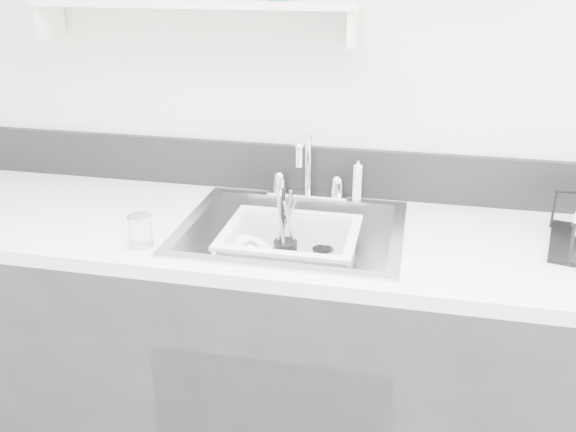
# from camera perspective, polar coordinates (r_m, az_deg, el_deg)

# --- Properties ---
(counter_run) EXTENTS (3.20, 0.62, 0.92)m
(counter_run) POSITION_cam_1_polar(r_m,az_deg,el_deg) (2.00, 0.31, -13.28)
(counter_run) COLOR #262629
(counter_run) RESTS_ON ground
(backsplash) EXTENTS (3.20, 0.02, 0.16)m
(backsplash) POSITION_cam_1_polar(r_m,az_deg,el_deg) (2.01, 2.11, 4.33)
(backsplash) COLOR black
(backsplash) RESTS_ON counter_run
(sink) EXTENTS (0.64, 0.52, 0.20)m
(sink) POSITION_cam_1_polar(r_m,az_deg,el_deg) (1.81, 0.34, -3.78)
(sink) COLOR silver
(sink) RESTS_ON counter_run
(faucet) EXTENTS (0.26, 0.18, 0.23)m
(faucet) POSITION_cam_1_polar(r_m,az_deg,el_deg) (1.97, 1.83, 3.30)
(faucet) COLOR silver
(faucet) RESTS_ON counter_run
(side_sprayer) EXTENTS (0.03, 0.03, 0.14)m
(side_sprayer) POSITION_cam_1_polar(r_m,az_deg,el_deg) (1.95, 6.51, 3.31)
(side_sprayer) COLOR white
(side_sprayer) RESTS_ON counter_run
(wall_shelf) EXTENTS (1.00, 0.16, 0.12)m
(wall_shelf) POSITION_cam_1_polar(r_m,az_deg,el_deg) (1.94, -8.88, 18.86)
(wall_shelf) COLOR silver
(wall_shelf) RESTS_ON room_shell
(wash_tub) EXTENTS (0.49, 0.45, 0.15)m
(wash_tub) POSITION_cam_1_polar(r_m,az_deg,el_deg) (1.82, 0.24, -3.56)
(wash_tub) COLOR white
(wash_tub) RESTS_ON sink
(plate_stack) EXTENTS (0.24, 0.23, 0.09)m
(plate_stack) POSITION_cam_1_polar(r_m,az_deg,el_deg) (1.82, -3.81, -4.85)
(plate_stack) COLOR white
(plate_stack) RESTS_ON wash_tub
(utensil_cup) EXTENTS (0.07, 0.07, 0.24)m
(utensil_cup) POSITION_cam_1_polar(r_m,az_deg,el_deg) (1.85, -0.26, -3.38)
(utensil_cup) COLOR black
(utensil_cup) RESTS_ON wash_tub
(ladle) EXTENTS (0.25, 0.24, 0.07)m
(ladle) POSITION_cam_1_polar(r_m,az_deg,el_deg) (1.82, -2.45, -4.55)
(ladle) COLOR silver
(ladle) RESTS_ON wash_tub
(tumbler_in_tub) EXTENTS (0.08, 0.08, 0.09)m
(tumbler_in_tub) POSITION_cam_1_polar(r_m,az_deg,el_deg) (1.81, 3.25, -4.41)
(tumbler_in_tub) COLOR white
(tumbler_in_tub) RESTS_ON wash_tub
(tumbler_counter) EXTENTS (0.07, 0.07, 0.09)m
(tumbler_counter) POSITION_cam_1_polar(r_m,az_deg,el_deg) (1.69, -13.63, -1.37)
(tumbler_counter) COLOR white
(tumbler_counter) RESTS_ON counter_run
(bowl_small) EXTENTS (0.15, 0.15, 0.04)m
(bowl_small) POSITION_cam_1_polar(r_m,az_deg,el_deg) (1.77, 2.00, -6.03)
(bowl_small) COLOR white
(bowl_small) RESTS_ON wash_tub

